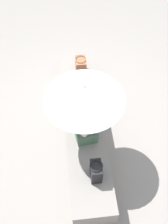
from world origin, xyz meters
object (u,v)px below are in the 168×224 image
shoulder_bag_spare (96,171)px  parasol (84,93)px  handbag_black (81,66)px  tote_bag_canvas (75,84)px  person_seated (85,119)px

shoulder_bag_spare → parasol: bearing=-172.4°
handbag_black → tote_bag_canvas: 0.40m
tote_bag_canvas → parasol: bearing=3.3°
handbag_black → tote_bag_canvas: handbag_black is taller
handbag_black → tote_bag_canvas: (0.38, -0.13, -0.01)m
parasol → handbag_black: 1.49m
tote_bag_canvas → person_seated: bearing=4.4°
shoulder_bag_spare → tote_bag_canvas: bearing=-175.0°
parasol → person_seated: bearing=155.8°
person_seated → tote_bag_canvas: person_seated is taller
handbag_black → shoulder_bag_spare: 1.85m
tote_bag_canvas → shoulder_bag_spare: size_ratio=0.94×
tote_bag_canvas → handbag_black: bearing=161.4°
shoulder_bag_spare → handbag_black: bearing=180.0°
tote_bag_canvas → shoulder_bag_spare: bearing=5.0°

